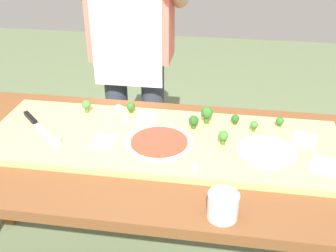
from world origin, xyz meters
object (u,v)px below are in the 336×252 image
prep_table (149,170)px  broccoli_floret_back_left (131,107)px  cheese_crumble_b (118,108)px  broccoli_floret_back_right (254,125)px  broccoli_floret_front_mid (194,121)px  pizza_whole_tomato_red (159,143)px  pizza_slice_far_left (148,118)px  broccoli_floret_center_left (235,119)px  cheese_crumble_a (127,117)px  broccoli_floret_front_left (223,136)px  pizza_slice_near_right (304,139)px  pizza_slice_near_left (323,165)px  cheese_crumble_d (195,167)px  flour_cup (223,207)px  cheese_crumble_c (58,141)px  broccoli_floret_front_right (280,121)px  chefs_knife (35,123)px  broccoli_floret_back_mid (207,113)px  pizza_slice_far_right (105,142)px  cook_center (131,39)px  broccoli_floret_center_right (86,105)px

prep_table → broccoli_floret_back_left: size_ratio=39.92×
broccoli_floret_back_left → cheese_crumble_b: 0.06m
broccoli_floret_back_right → broccoli_floret_front_mid: bearing=-176.9°
pizza_whole_tomato_red → pizza_slice_far_left: 0.20m
broccoli_floret_center_left → cheese_crumble_a: bearing=-176.9°
broccoli_floret_front_left → cheese_crumble_b: bearing=155.1°
pizza_slice_near_right → broccoli_floret_front_left: bearing=-166.8°
broccoli_floret_back_left → pizza_whole_tomato_red: bearing=-55.4°
pizza_slice_near_left → cheese_crumble_d: 0.44m
broccoli_floret_center_left → flour_cup: (-0.03, -0.52, -0.02)m
prep_table → cheese_crumble_c: (-0.33, -0.05, 0.13)m
broccoli_floret_front_mid → cheese_crumble_b: bearing=161.9°
pizza_slice_near_right → broccoli_floret_back_right: bearing=167.1°
broccoli_floret_front_right → pizza_slice_far_left: bearing=-177.5°
broccoli_floret_center_left → cheese_crumble_d: (-0.13, -0.33, -0.02)m
pizza_slice_near_left → broccoli_floret_back_right: bearing=138.0°
chefs_knife → broccoli_floret_back_mid: size_ratio=3.36×
pizza_slice_near_right → broccoli_floret_front_left: size_ratio=1.56×
broccoli_floret_back_mid → cheese_crumble_d: bearing=-92.4°
broccoli_floret_back_right → cheese_crumble_b: (-0.57, 0.10, -0.02)m
pizza_slice_near_right → cheese_crumble_a: 0.70m
prep_table → broccoli_floret_back_left: 0.30m
prep_table → pizza_slice_far_right: bearing=-171.8°
pizza_slice_near_right → broccoli_floret_back_right: broccoli_floret_back_right is taller
broccoli_floret_back_right → cheese_crumble_c: broccoli_floret_back_right is taller
chefs_knife → cheese_crumble_b: 0.34m
broccoli_floret_back_left → broccoli_floret_back_right: 0.52m
broccoli_floret_front_mid → broccoli_floret_back_mid: broccoli_floret_back_mid is taller
broccoli_floret_front_right → broccoli_floret_front_left: 0.28m
cheese_crumble_d → cook_center: bearing=116.8°
broccoli_floret_back_left → broccoli_floret_center_left: (0.44, -0.04, -0.00)m
pizza_slice_far_left → broccoli_floret_front_mid: 0.20m
prep_table → broccoli_floret_back_left: (-0.12, 0.23, 0.15)m
pizza_slice_far_right → pizza_slice_near_right: 0.74m
broccoli_floret_center_right → broccoli_floret_back_right: 0.70m
broccoli_floret_back_right → cheese_crumble_a: 0.51m
broccoli_floret_front_left → cheese_crumble_a: (-0.40, 0.13, -0.02)m
pizza_whole_tomato_red → cheese_crumble_c: size_ratio=12.23×
broccoli_floret_back_mid → broccoli_floret_front_left: broccoli_floret_back_mid is taller
chefs_knife → cheese_crumble_c: bearing=-39.6°
pizza_slice_near_left → cheese_crumble_b: size_ratio=4.46×
pizza_whole_tomato_red → broccoli_floret_back_left: bearing=124.6°
pizza_slice_far_left → cheese_crumble_b: 0.15m
broccoli_floret_front_left → pizza_slice_near_left: bearing=-14.9°
cheese_crumble_d → pizza_slice_near_right: bearing=32.6°
prep_table → pizza_slice_near_right: pizza_slice_near_right is taller
pizza_whole_tomato_red → cheese_crumble_b: 0.34m
cheese_crumble_c → pizza_whole_tomato_red: bearing=6.9°
broccoli_floret_center_left → cheese_crumble_b: bearing=174.0°
broccoli_floret_front_left → cheese_crumble_c: (-0.60, -0.09, -0.02)m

